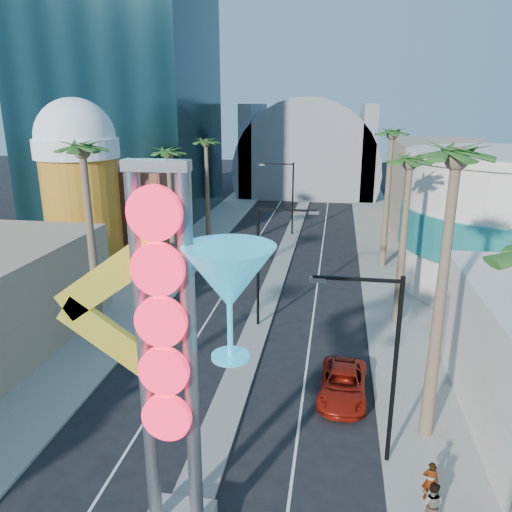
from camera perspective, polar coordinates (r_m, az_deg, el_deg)
The scene contains 21 objects.
sidewalk_west at distance 48.77m, azimuth -8.06°, elevation 0.29°, with size 5.00×100.00×0.15m, color gray.
sidewalk_east at distance 46.91m, azimuth 14.72°, elevation -0.79°, with size 5.00×100.00×0.15m, color gray.
median at distance 49.75m, azimuth 3.49°, elevation 0.76°, with size 1.60×84.00×0.15m, color gray.
hotel_tower at distance 68.00m, azimuth -15.57°, elevation 25.78°, with size 20.00×20.00×50.00m, color black.
brick_filler_west at distance 52.80m, azimuth -14.06°, elevation 5.62°, with size 10.00×10.00×8.00m, color brown.
filler_east at distance 59.33m, azimuth 20.31°, elevation 7.26°, with size 10.00×20.00×10.00m, color tan.
beer_mug at distance 45.52m, azimuth -19.51°, elevation 8.32°, with size 7.00×7.00×14.50m.
canopy at distance 82.25m, azimuth 6.02°, elevation 10.16°, with size 22.00×16.00×22.00m.
neon_sign at distance 14.68m, azimuth -7.19°, elevation -10.00°, with size 6.53×2.60×12.55m.
streetlight_0 at distance 31.19m, azimuth 1.23°, elevation 0.09°, with size 3.79×0.25×8.00m.
streetlight_1 at distance 54.57m, azimuth 3.66°, elevation 7.38°, with size 3.79×0.25×8.00m.
streetlight_2 at distance 19.88m, azimuth 14.33°, elevation -10.85°, with size 3.45×0.25×8.00m.
palm_1 at distance 29.16m, azimuth -19.10°, elevation 9.94°, with size 2.40×2.40×12.70m.
palm_2 at distance 42.09m, azimuth -9.95°, elevation 10.65°, with size 2.40×2.40×11.20m.
palm_3 at distance 53.53m, azimuth -5.72°, elevation 12.12°, with size 2.40×2.40×11.20m.
palm_5 at distance 20.20m, azimuth 21.73°, elevation 8.20°, with size 2.40×2.40×13.20m.
palm_6 at distance 32.10m, azimuth 17.12°, elevation 9.07°, with size 2.40×2.40×11.70m.
palm_7 at distance 43.88m, azimuth 15.23°, elevation 12.33°, with size 2.40×2.40×12.70m.
red_pickup at distance 25.76m, azimuth 9.89°, elevation -14.25°, with size 2.28×4.95×1.38m, color #99180B.
pedestrian_a at distance 20.67m, azimuth 19.30°, elevation -23.10°, with size 0.58×0.38×1.58m, color gray.
pedestrian_b at distance 19.74m, azimuth 19.43°, elevation -25.15°, with size 0.81×0.63×1.67m, color gray.
Camera 1 is at (4.69, -9.55, 13.93)m, focal length 35.00 mm.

